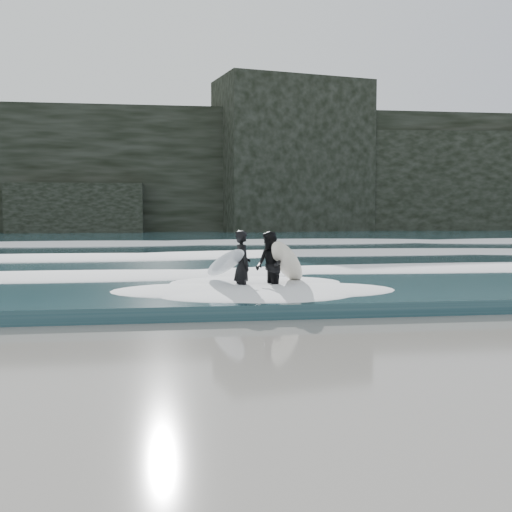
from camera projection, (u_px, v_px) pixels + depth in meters
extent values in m
plane|color=olive|center=(275.00, 359.00, 8.93)|extent=(120.00, 120.00, 0.00)
cube|color=#21424A|center=(189.00, 242.00, 37.53)|extent=(90.00, 52.00, 0.30)
cube|color=black|center=(180.00, 174.00, 53.95)|extent=(70.00, 9.00, 10.00)
ellipsoid|color=white|center=(219.00, 270.00, 17.78)|extent=(60.00, 3.20, 0.20)
ellipsoid|color=white|center=(203.00, 252.00, 24.69)|extent=(60.00, 4.00, 0.24)
ellipsoid|color=white|center=(192.00, 240.00, 33.57)|extent=(60.00, 4.80, 0.30)
imported|color=black|center=(242.00, 265.00, 14.83)|extent=(0.46, 0.63, 1.59)
ellipsoid|color=silver|center=(225.00, 263.00, 14.82)|extent=(1.02, 2.32, 0.90)
imported|color=black|center=(270.00, 265.00, 14.81)|extent=(0.78, 0.89, 1.57)
ellipsoid|color=silver|center=(287.00, 263.00, 14.86)|extent=(1.35, 2.04, 1.18)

